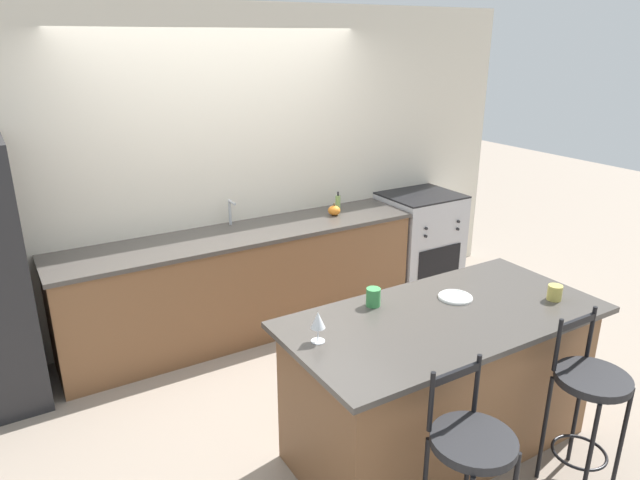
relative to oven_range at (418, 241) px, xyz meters
The scene contains 14 objects.
ground_plane 2.00m from the oven_range, 169.56° to the right, with size 18.00×18.00×0.00m, color gray.
wall_back 2.13m from the oven_range, 169.91° to the left, with size 6.00×0.07×2.70m.
back_counter 1.91m from the oven_range, behind, with size 3.07×0.67×0.91m.
sink_faucet 2.01m from the oven_range, behind, with size 0.02×0.13×0.22m.
kitchen_island 2.47m from the oven_range, 127.14° to the right, with size 1.92×0.93×0.91m.
oven_range is the anchor object (origin of this frame).
bar_stool_near 3.30m from the oven_range, 126.17° to the right, with size 0.39×0.39×1.03m.
bar_stool_far 2.83m from the oven_range, 111.40° to the right, with size 0.39×0.39×1.03m.
dinner_plate 2.28m from the oven_range, 125.06° to the right, with size 0.21×0.21×0.02m.
wine_glass 2.99m from the oven_range, 140.94° to the right, with size 0.08×0.08×0.17m.
coffee_mug 2.34m from the oven_range, 109.85° to the right, with size 0.12×0.09×0.09m.
tumbler_cup 2.48m from the oven_range, 137.09° to the right, with size 0.09×0.09×0.11m.
pumpkin_decoration 1.11m from the oven_range, behind, with size 0.11×0.11×0.11m.
soap_bottle 1.04m from the oven_range, behind, with size 0.05×0.05×0.18m.
Camera 1 is at (-1.73, -3.78, 2.44)m, focal length 32.00 mm.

